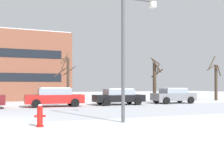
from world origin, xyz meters
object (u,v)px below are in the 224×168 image
Objects in this scene: parked_car_black at (119,96)px; parked_car_gray at (173,95)px; fire_hydrant at (40,115)px; parked_car_red at (54,97)px; street_lamp at (129,44)px.

parked_car_gray reaches higher than parked_car_black.
parked_car_red is (2.46, 10.51, 0.31)m from fire_hydrant.
street_lamp is at bearing -81.97° from parked_car_red.
fire_hydrant is 10.79m from parked_car_red.
parked_car_red is 1.04× the size of parked_car_black.
parked_car_gray reaches higher than fire_hydrant.
fire_hydrant is 4.99m from street_lamp.
street_lamp is (3.94, 0.00, 3.06)m from fire_hydrant.
parked_car_red is (-1.48, 10.51, -2.74)m from street_lamp.
street_lamp is at bearing 0.01° from fire_hydrant.
parked_car_black is (7.97, 10.56, 0.27)m from fire_hydrant.
parked_car_red is 1.12× the size of parked_car_gray.
street_lamp is at bearing -110.87° from parked_car_black.
parked_car_black is (5.51, 0.05, -0.04)m from parked_car_red.
parked_car_black is at bearing 0.52° from parked_car_red.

